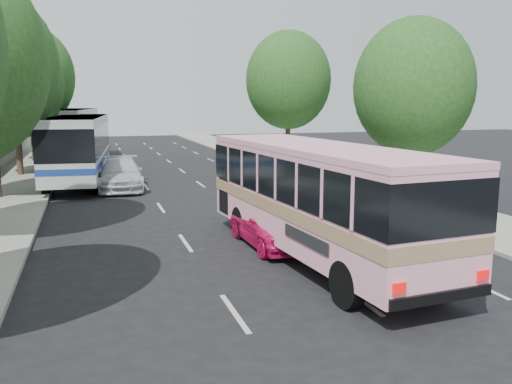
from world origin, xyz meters
name	(u,v)px	position (x,y,z in m)	size (l,w,h in m)	color
ground	(286,276)	(0.00, 0.00, 0.00)	(120.00, 120.00, 0.00)	black
sidewalk_left	(19,180)	(-8.50, 20.00, 0.07)	(4.00, 90.00, 0.15)	#9E998E
sidewalk_right	(302,169)	(8.50, 20.00, 0.06)	(4.00, 90.00, 0.12)	#9E998E
tree_left_d	(15,80)	(-8.52, 21.94, 5.63)	(5.52, 5.52, 8.60)	#38281E
tree_left_e	(30,73)	(-8.42, 29.94, 6.43)	(6.30, 6.30, 9.82)	#38281E
tree_left_f	(37,83)	(-8.62, 37.94, 6.00)	(5.88, 5.88, 9.16)	#38281E
tree_right_near	(416,82)	(8.78, 7.94, 5.20)	(5.10, 5.10, 7.95)	#38281E
tree_right_far	(290,77)	(9.08, 23.94, 6.12)	(6.00, 6.00, 9.35)	#38281E
pink_bus	(317,189)	(1.30, 1.09, 2.01)	(3.43, 10.32, 3.23)	#FFA4C2
pink_taxi	(271,222)	(0.59, 3.00, 0.73)	(1.72, 4.27, 1.46)	#E5135D
white_pickup	(121,174)	(-3.18, 15.61, 0.77)	(2.16, 5.32, 1.54)	silver
tour_coach_front	(79,143)	(-5.18, 18.65, 2.17)	(3.63, 12.25, 3.61)	silver
tour_coach_rear	(70,130)	(-5.90, 29.45, 2.33)	(4.18, 13.15, 3.87)	silver
taxi_roof_sign	(271,196)	(0.59, 3.00, 1.55)	(0.55, 0.18, 0.18)	silver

